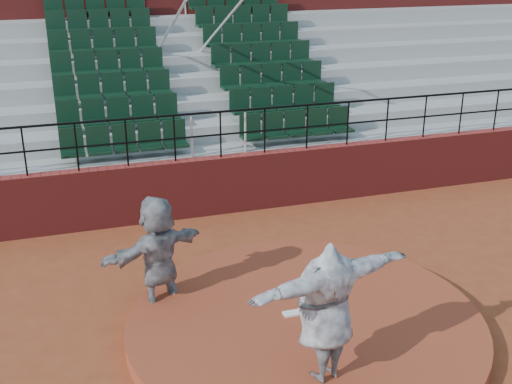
% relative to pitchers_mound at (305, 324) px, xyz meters
% --- Properties ---
extents(ground, '(90.00, 90.00, 0.00)m').
position_rel_pitchers_mound_xyz_m(ground, '(0.00, 0.00, -0.12)').
color(ground, brown).
rests_on(ground, ground).
extents(pitchers_mound, '(5.50, 5.50, 0.25)m').
position_rel_pitchers_mound_xyz_m(pitchers_mound, '(0.00, 0.00, 0.00)').
color(pitchers_mound, '#983B22').
rests_on(pitchers_mound, ground).
extents(pitching_rubber, '(0.60, 0.15, 0.03)m').
position_rel_pitchers_mound_xyz_m(pitching_rubber, '(0.00, 0.15, 0.14)').
color(pitching_rubber, white).
rests_on(pitching_rubber, pitchers_mound).
extents(boundary_wall, '(24.00, 0.30, 1.30)m').
position_rel_pitchers_mound_xyz_m(boundary_wall, '(0.00, 5.00, 0.53)').
color(boundary_wall, maroon).
rests_on(boundary_wall, ground).
extents(wall_railing, '(24.04, 0.05, 1.03)m').
position_rel_pitchers_mound_xyz_m(wall_railing, '(0.00, 5.00, 1.90)').
color(wall_railing, black).
rests_on(wall_railing, boundary_wall).
extents(seating_deck, '(24.00, 5.97, 4.63)m').
position_rel_pitchers_mound_xyz_m(seating_deck, '(0.00, 8.65, 1.31)').
color(seating_deck, '#979892').
rests_on(seating_deck, ground).
extents(press_box_facade, '(24.00, 3.00, 7.10)m').
position_rel_pitchers_mound_xyz_m(press_box_facade, '(0.00, 12.60, 3.43)').
color(press_box_facade, maroon).
rests_on(press_box_facade, ground).
extents(pitcher, '(2.50, 1.22, 1.97)m').
position_rel_pitchers_mound_xyz_m(pitcher, '(-0.30, -1.39, 1.11)').
color(pitcher, black).
rests_on(pitcher, pitchers_mound).
extents(fielder, '(1.92, 1.29, 1.99)m').
position_rel_pitchers_mound_xyz_m(fielder, '(-2.01, 1.34, 0.87)').
color(fielder, black).
rests_on(fielder, ground).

